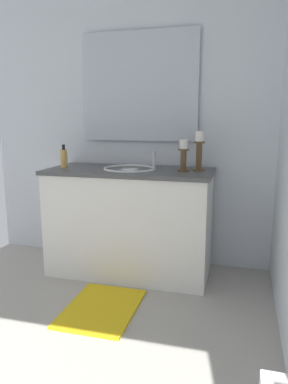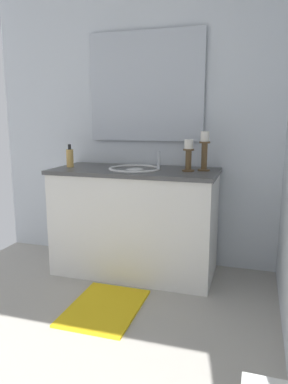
{
  "view_description": "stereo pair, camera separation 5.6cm",
  "coord_description": "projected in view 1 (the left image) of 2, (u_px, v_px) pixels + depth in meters",
  "views": [
    {
      "loc": [
        1.47,
        0.95,
        1.21
      ],
      "look_at": [
        -0.1,
        0.52,
        0.88
      ],
      "focal_mm": 34.08,
      "sensor_mm": 36.0,
      "label": 1
    },
    {
      "loc": [
        1.45,
        1.0,
        1.21
      ],
      "look_at": [
        -0.1,
        0.52,
        0.88
      ],
      "focal_mm": 34.08,
      "sensor_mm": 36.0,
      "label": 2
    }
  ],
  "objects": [
    {
      "name": "soap_bottle",
      "position": [
        64.0,
        158.0,
        2.87
      ],
      "size": [
        0.06,
        0.06,
        0.18
      ],
      "color": "#E5B259",
      "rests_on": "vanity_cabinet"
    },
    {
      "name": "vanity_cabinet",
      "position": [
        130.0,
        221.0,
        2.86
      ],
      "size": [
        0.58,
        1.27,
        0.83
      ],
      "color": "white",
      "rests_on": "ground"
    },
    {
      "name": "wall_left",
      "position": [
        127.0,
        116.0,
        3.03
      ],
      "size": [
        0.04,
        2.45,
        2.45
      ],
      "primitive_type": "cube",
      "color": "silver",
      "rests_on": "ground"
    },
    {
      "name": "candle_holder_short",
      "position": [
        184.0,
        155.0,
        2.66
      ],
      "size": [
        0.09,
        0.09,
        0.23
      ],
      "color": "brown",
      "rests_on": "vanity_cabinet"
    },
    {
      "name": "mirror",
      "position": [
        139.0,
        87.0,
        2.92
      ],
      "size": [
        0.02,
        0.95,
        0.86
      ],
      "primitive_type": "cube",
      "color": "silver"
    },
    {
      "name": "floor",
      "position": [
        41.0,
        360.0,
        1.87
      ],
      "size": [
        2.98,
        2.45,
        0.02
      ],
      "primitive_type": "cube",
      "color": "#B2ADA3",
      "rests_on": "ground"
    },
    {
      "name": "bath_mat",
      "position": [
        102.0,
        308.0,
        2.35
      ],
      "size": [
        0.6,
        0.44,
        0.02
      ],
      "primitive_type": "cube",
      "color": "yellow",
      "rests_on": "ground"
    },
    {
      "name": "sink_basin",
      "position": [
        130.0,
        174.0,
        2.78
      ],
      "size": [
        0.4,
        0.4,
        0.24
      ],
      "color": "white",
      "rests_on": "vanity_cabinet"
    },
    {
      "name": "candle_holder_tall",
      "position": [
        199.0,
        150.0,
        2.68
      ],
      "size": [
        0.09,
        0.09,
        0.29
      ],
      "color": "brown",
      "rests_on": "vanity_cabinet"
    }
  ]
}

